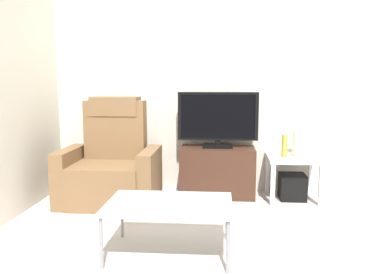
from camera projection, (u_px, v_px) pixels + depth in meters
The scene contains 12 objects.
ground_plane at pixel (217, 224), 3.42m from camera, with size 6.40×6.40×0.00m, color #BCB2AD.
wall_back at pixel (219, 76), 4.35m from camera, with size 6.40×0.06×2.60m, color beige.
wall_side at pixel (1, 75), 3.37m from camera, with size 0.06×4.48×2.60m, color beige.
tv_stand at pixel (217, 172), 4.23m from camera, with size 0.80×0.41×0.53m.
television at pixel (218, 118), 4.17m from camera, with size 0.86×0.20×0.60m.
recliner_armchair at pixel (111, 166), 4.04m from camera, with size 0.98×0.78×1.08m.
side_table at pixel (293, 163), 4.10m from camera, with size 0.54×0.54×0.46m.
subwoofer_box at pixel (292, 187), 4.13m from camera, with size 0.27×0.27×0.27m, color black.
book_upright at pixel (284, 146), 4.06m from camera, with size 0.04×0.13×0.23m, color gold.
game_console at pixel (297, 143), 4.08m from camera, with size 0.07×0.20×0.27m, color white.
coffee_table at pixel (169, 206), 2.80m from camera, with size 0.90×0.60×0.38m.
cell_phone at pixel (188, 200), 2.84m from camera, with size 0.07×0.15×0.01m, color #B7B7BC.
Camera 1 is at (0.03, -3.28, 1.25)m, focal length 36.43 mm.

